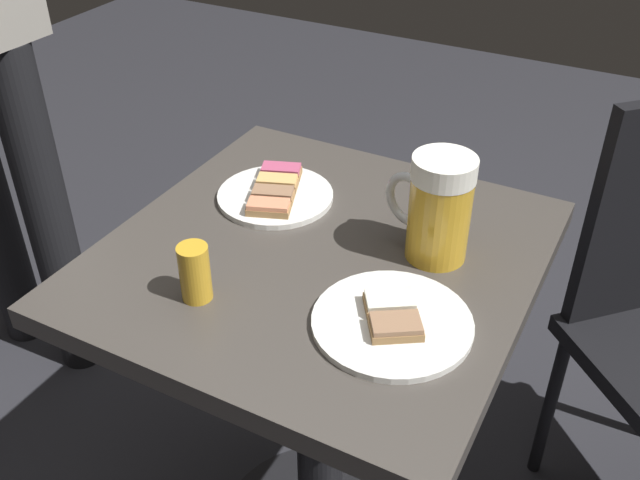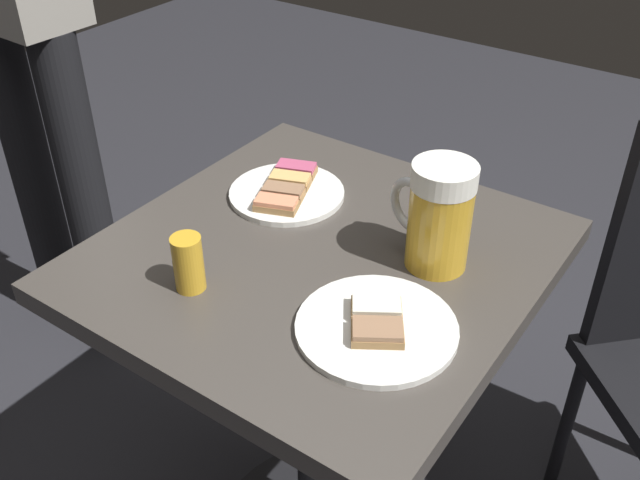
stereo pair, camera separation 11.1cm
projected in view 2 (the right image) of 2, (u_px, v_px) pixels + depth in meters
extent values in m
cylinder|color=black|center=(320.00, 415.00, 1.34)|extent=(0.09, 0.09, 0.72)
cube|color=#423D38|center=(320.00, 260.00, 1.13)|extent=(0.66, 0.65, 0.04)
cylinder|color=white|center=(287.00, 193.00, 1.25)|extent=(0.20, 0.20, 0.01)
cube|color=#9E7547|center=(296.00, 171.00, 1.30)|extent=(0.06, 0.08, 0.01)
cube|color=#BC4C70|center=(296.00, 166.00, 1.29)|extent=(0.06, 0.08, 0.01)
cube|color=#9E7547|center=(290.00, 182.00, 1.26)|extent=(0.06, 0.08, 0.01)
cube|color=#E5B266|center=(290.00, 177.00, 1.26)|extent=(0.06, 0.08, 0.01)
cube|color=#9E7547|center=(283.00, 194.00, 1.23)|extent=(0.06, 0.08, 0.01)
cube|color=#997051|center=(283.00, 189.00, 1.23)|extent=(0.06, 0.08, 0.01)
cube|color=#9E7547|center=(276.00, 206.00, 1.20)|extent=(0.06, 0.08, 0.01)
cube|color=#EA8E66|center=(276.00, 201.00, 1.19)|extent=(0.06, 0.08, 0.01)
cylinder|color=white|center=(376.00, 328.00, 0.97)|extent=(0.22, 0.22, 0.01)
cube|color=#9E7547|center=(376.00, 310.00, 0.98)|extent=(0.08, 0.08, 0.01)
cube|color=white|center=(377.00, 304.00, 0.98)|extent=(0.07, 0.08, 0.01)
cube|color=#9E7547|center=(377.00, 334.00, 0.94)|extent=(0.08, 0.08, 0.01)
cube|color=#997051|center=(378.00, 329.00, 0.94)|extent=(0.07, 0.08, 0.01)
cylinder|color=gold|center=(439.00, 226.00, 1.06)|extent=(0.09, 0.09, 0.14)
cylinder|color=white|center=(445.00, 176.00, 1.01)|extent=(0.10, 0.10, 0.03)
torus|color=silver|center=(412.00, 206.00, 1.09)|extent=(0.04, 0.09, 0.09)
cylinder|color=gold|center=(188.00, 263.00, 1.02)|extent=(0.04, 0.04, 0.09)
cylinder|color=black|center=(565.00, 428.00, 1.52)|extent=(0.03, 0.03, 0.42)
cylinder|color=black|center=(87.00, 205.00, 1.81)|extent=(0.11, 0.11, 0.89)
cylinder|color=black|center=(34.00, 179.00, 1.92)|extent=(0.11, 0.11, 0.89)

